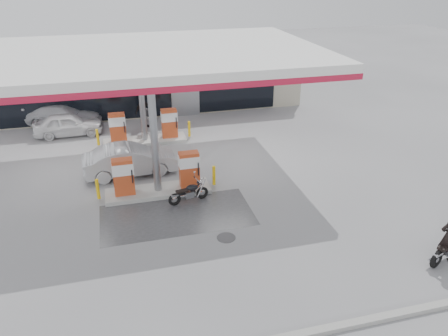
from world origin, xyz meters
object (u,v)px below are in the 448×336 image
object	(u,v)px
sedan_white	(68,124)
hatchback_silver	(130,160)
pump_island_far	(144,130)
parked_car_left	(63,115)
parked_motorcycle	(189,193)
attendant	(147,122)
pump_island_near	(157,179)
biker_walking	(143,111)

from	to	relation	value
sedan_white	hatchback_silver	bearing A→B (deg)	-153.03
pump_island_far	hatchback_silver	bearing A→B (deg)	-104.69
pump_island_far	parked_car_left	xyz separation A→B (m)	(-4.50, 4.00, -0.05)
parked_motorcycle	parked_car_left	world-z (taller)	parked_car_left
pump_island_far	attendant	distance (m)	1.03
parked_motorcycle	attendant	distance (m)	8.13
attendant	hatchback_silver	size ratio (longest dim) A/B	0.38
pump_island_near	pump_island_far	bearing A→B (deg)	90.00
pump_island_far	hatchback_silver	xyz separation A→B (m)	(-1.00, -3.80, 0.01)
hatchback_silver	parked_car_left	size ratio (longest dim) A/B	0.96
sedan_white	attendant	bearing A→B (deg)	-105.95
pump_island_near	parked_car_left	size ratio (longest dim) A/B	1.13
hatchback_silver	biker_walking	size ratio (longest dim) A/B	2.16
hatchback_silver	parked_car_left	distance (m)	8.55
parked_car_left	biker_walking	bearing A→B (deg)	-91.26
pump_island_near	sedan_white	size ratio (longest dim) A/B	1.35
pump_island_near	biker_walking	bearing A→B (deg)	88.70
parked_car_left	biker_walking	xyz separation A→B (m)	(4.69, -1.63, 0.35)
parked_motorcycle	biker_walking	size ratio (longest dim) A/B	0.89
parked_motorcycle	attendant	bearing A→B (deg)	84.25
hatchback_silver	parked_car_left	world-z (taller)	hatchback_silver
hatchback_silver	sedan_white	bearing A→B (deg)	23.89
attendant	parked_car_left	distance (m)	5.61
pump_island_near	hatchback_silver	distance (m)	2.41
pump_island_near	parked_motorcycle	world-z (taller)	pump_island_near
pump_island_far	parked_motorcycle	bearing A→B (deg)	-80.55
pump_island_near	parked_motorcycle	distance (m)	1.62
pump_island_far	pump_island_near	bearing A→B (deg)	-90.00
pump_island_far	hatchback_silver	world-z (taller)	pump_island_far
parked_motorcycle	biker_walking	world-z (taller)	biker_walking
sedan_white	pump_island_far	bearing A→B (deg)	-118.64
pump_island_far	sedan_white	distance (m)	4.67
pump_island_near	parked_car_left	xyz separation A→B (m)	(-4.50, 10.00, -0.05)
attendant	biker_walking	world-z (taller)	biker_walking
pump_island_far	attendant	size ratio (longest dim) A/B	3.10
hatchback_silver	biker_walking	xyz separation A→B (m)	(1.19, 6.17, 0.29)
pump_island_far	hatchback_silver	distance (m)	3.93
pump_island_near	hatchback_silver	xyz separation A→B (m)	(-1.00, 2.20, 0.01)
sedan_white	attendant	world-z (taller)	attendant
parked_motorcycle	sedan_white	bearing A→B (deg)	107.34
pump_island_far	sedan_white	xyz separation A→B (m)	(-4.12, 2.20, -0.06)
pump_island_far	attendant	bearing A→B (deg)	76.91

